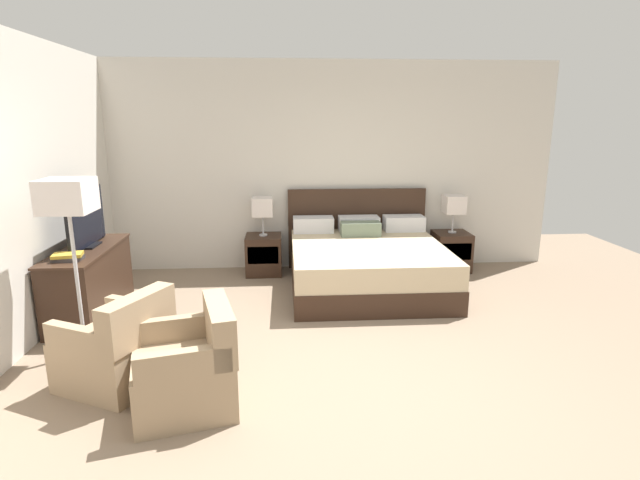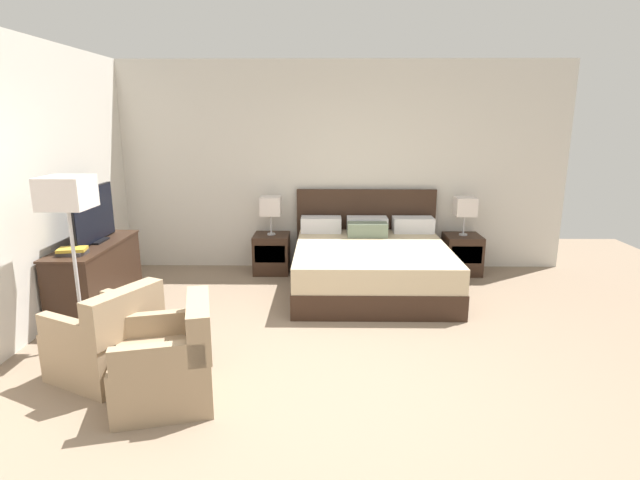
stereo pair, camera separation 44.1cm
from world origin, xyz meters
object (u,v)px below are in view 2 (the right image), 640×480
(bed, at_px, (371,264))
(book_blue_cover, at_px, (72,249))
(dresser, at_px, (96,275))
(book_red_cover, at_px, (73,253))
(table_lamp_left, at_px, (271,206))
(table_lamp_right, at_px, (465,207))
(tv, at_px, (94,215))
(armchair_by_window, at_px, (108,342))
(nightstand_right, at_px, (462,254))
(floor_lamp, at_px, (67,202))
(nightstand_left, at_px, (272,253))
(armchair_companion, at_px, (170,364))

(bed, xyz_separation_m, book_blue_cover, (-3.04, -1.14, 0.48))
(dresser, bearing_deg, bed, 12.83)
(book_red_cover, bearing_deg, table_lamp_left, 45.72)
(table_lamp_right, height_order, tv, tv)
(tv, xyz_separation_m, armchair_by_window, (0.74, -1.54, -0.74))
(nightstand_right, distance_m, book_red_cover, 4.71)
(nightstand_right, distance_m, floor_lamp, 4.78)
(bed, relative_size, book_blue_cover, 7.58)
(dresser, xyz_separation_m, tv, (0.00, 0.08, 0.65))
(nightstand_right, xyz_separation_m, book_blue_cover, (-4.32, -1.80, 0.52))
(table_lamp_left, height_order, floor_lamp, floor_lamp)
(tv, bearing_deg, book_red_cover, -89.56)
(nightstand_left, relative_size, armchair_by_window, 0.57)
(table_lamp_left, xyz_separation_m, armchair_companion, (-0.41, -3.18, -0.62))
(nightstand_left, relative_size, book_blue_cover, 2.02)
(bed, bearing_deg, book_red_cover, -159.52)
(dresser, bearing_deg, armchair_companion, -53.33)
(armchair_companion, bearing_deg, nightstand_right, 46.96)
(floor_lamp, bearing_deg, armchair_by_window, -48.22)
(table_lamp_right, xyz_separation_m, book_red_cover, (-4.32, -1.80, -0.16))
(tv, xyz_separation_m, book_blue_cover, (0.00, -0.53, -0.24))
(armchair_by_window, distance_m, floor_lamp, 1.27)
(floor_lamp, bearing_deg, table_lamp_left, 56.86)
(bed, height_order, dresser, bed)
(table_lamp_left, relative_size, tv, 0.56)
(tv, relative_size, floor_lamp, 0.59)
(nightstand_right, height_order, armchair_companion, armchair_companion)
(book_red_cover, bearing_deg, book_blue_cover, 180.00)
(dresser, height_order, floor_lamp, floor_lamp)
(table_lamp_right, xyz_separation_m, dresser, (-4.33, -1.36, -0.53))
(armchair_by_window, relative_size, armchair_companion, 1.10)
(nightstand_right, xyz_separation_m, dresser, (-4.33, -1.36, 0.12))
(table_lamp_right, xyz_separation_m, tv, (-4.33, -1.28, 0.12))
(armchair_by_window, height_order, floor_lamp, floor_lamp)
(dresser, xyz_separation_m, armchair_by_window, (0.75, -1.46, -0.09))
(table_lamp_left, bearing_deg, floor_lamp, -123.14)
(book_red_cover, xyz_separation_m, armchair_by_window, (0.74, -1.01, -0.47))
(nightstand_left, height_order, armchair_by_window, armchair_by_window)
(table_lamp_left, bearing_deg, book_red_cover, -134.28)
(table_lamp_right, relative_size, tv, 0.56)
(table_lamp_right, bearing_deg, nightstand_left, -179.97)
(bed, height_order, nightstand_right, bed)
(book_red_cover, height_order, floor_lamp, floor_lamp)
(nightstand_left, relative_size, table_lamp_left, 1.02)
(dresser, distance_m, armchair_companion, 2.27)
(armchair_by_window, xyz_separation_m, floor_lamp, (-0.47, 0.53, 1.05))
(table_lamp_right, xyz_separation_m, floor_lamp, (-4.06, -2.29, 0.43))
(nightstand_left, distance_m, nightstand_right, 2.57)
(tv, height_order, armchair_by_window, tv)
(bed, height_order, nightstand_left, bed)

